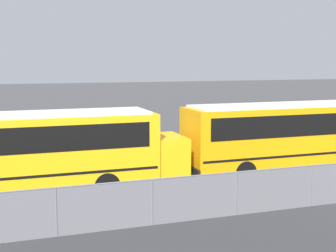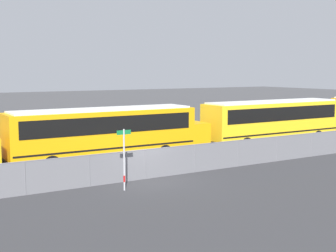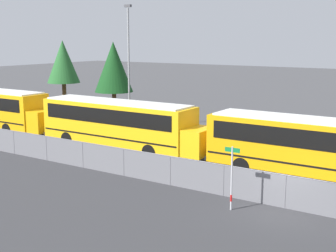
{
  "view_description": "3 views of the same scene",
  "coord_description": "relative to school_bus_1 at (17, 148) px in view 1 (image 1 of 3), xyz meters",
  "views": [
    {
      "loc": [
        -13.35,
        -13.9,
        5.27
      ],
      "look_at": [
        -6.92,
        4.57,
        2.55
      ],
      "focal_mm": 50.0,
      "sensor_mm": 36.0,
      "label": 1
    },
    {
      "loc": [
        -11.05,
        -20.59,
        5.51
      ],
      "look_at": [
        3.54,
        3.65,
        2.14
      ],
      "focal_mm": 50.0,
      "sensor_mm": 36.0,
      "label": 2
    },
    {
      "loc": [
        6.43,
        -19.29,
        7.41
      ],
      "look_at": [
        -8.6,
        3.71,
        2.24
      ],
      "focal_mm": 50.0,
      "sensor_mm": 36.0,
      "label": 3
    }
  ],
  "objects": [
    {
      "name": "school_bus_1",
      "position": [
        0.0,
        0.0,
        0.0
      ],
      "size": [
        12.75,
        2.53,
        3.3
      ],
      "color": "yellow",
      "rests_on": "ground_plane"
    },
    {
      "name": "school_bus_2",
      "position": [
        13.08,
        0.14,
        0.0
      ],
      "size": [
        12.75,
        2.53,
        3.3
      ],
      "color": "orange",
      "rests_on": "ground_plane"
    }
  ]
}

